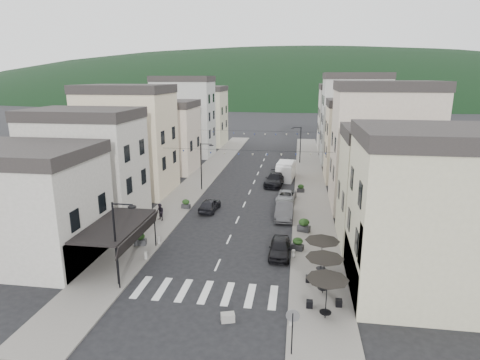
% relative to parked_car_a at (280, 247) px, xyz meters
% --- Properties ---
extents(ground, '(700.00, 700.00, 0.00)m').
position_rel_parked_car_a_xyz_m(ground, '(-4.60, -8.37, -0.70)').
color(ground, black).
rests_on(ground, ground).
extents(sidewalk_left, '(4.00, 76.00, 0.12)m').
position_rel_parked_car_a_xyz_m(sidewalk_left, '(-12.10, 23.63, -0.64)').
color(sidewalk_left, slate).
rests_on(sidewalk_left, ground).
extents(sidewalk_right, '(4.00, 76.00, 0.12)m').
position_rel_parked_car_a_xyz_m(sidewalk_right, '(2.90, 23.63, -0.64)').
color(sidewalk_right, slate).
rests_on(sidewalk_right, ground).
extents(hill_backdrop, '(640.00, 360.00, 70.00)m').
position_rel_parked_car_a_xyz_m(hill_backdrop, '(-4.60, 291.63, -0.70)').
color(hill_backdrop, black).
rests_on(hill_backdrop, ground).
extents(boutique_building, '(12.00, 8.00, 8.00)m').
position_rel_parked_car_a_xyz_m(boutique_building, '(-20.10, -3.37, 3.30)').
color(boutique_building, '#ABA79C').
rests_on(boutique_building, ground).
extents(bistro_building, '(10.00, 8.00, 10.00)m').
position_rel_parked_car_a_xyz_m(bistro_building, '(9.90, -4.37, 4.30)').
color(bistro_building, '#B8B292').
rests_on(bistro_building, ground).
extents(boutique_awning, '(3.77, 7.50, 3.28)m').
position_rel_parked_car_a_xyz_m(boutique_awning, '(-11.85, -3.37, 2.42)').
color(boutique_awning, black).
rests_on(boutique_awning, ground).
extents(buildings_row_left, '(10.20, 54.16, 14.00)m').
position_rel_parked_car_a_xyz_m(buildings_row_left, '(-19.10, 29.39, 5.43)').
color(buildings_row_left, '#ABA79C').
rests_on(buildings_row_left, ground).
extents(buildings_row_right, '(10.20, 54.16, 14.50)m').
position_rel_parked_car_a_xyz_m(buildings_row_right, '(9.90, 28.23, 5.62)').
color(buildings_row_right, '#B8B292').
rests_on(buildings_row_right, ground).
extents(cafe_terrace, '(2.50, 8.10, 2.53)m').
position_rel_parked_car_a_xyz_m(cafe_terrace, '(3.10, -5.57, 1.66)').
color(cafe_terrace, black).
rests_on(cafe_terrace, ground).
extents(streetlamp_left_near, '(1.70, 0.56, 6.00)m').
position_rel_parked_car_a_xyz_m(streetlamp_left_near, '(-10.42, -6.37, 3.00)').
color(streetlamp_left_near, black).
rests_on(streetlamp_left_near, ground).
extents(streetlamp_left_far, '(1.70, 0.56, 6.00)m').
position_rel_parked_car_a_xyz_m(streetlamp_left_far, '(-10.42, 17.63, 3.00)').
color(streetlamp_left_far, black).
rests_on(streetlamp_left_far, ground).
extents(streetlamp_right_far, '(1.70, 0.56, 6.00)m').
position_rel_parked_car_a_xyz_m(streetlamp_right_far, '(1.22, 35.63, 3.00)').
color(streetlamp_right_far, black).
rests_on(streetlamp_right_far, ground).
extents(traffic_sign, '(0.70, 0.07, 2.70)m').
position_rel_parked_car_a_xyz_m(traffic_sign, '(1.20, -11.87, 1.23)').
color(traffic_sign, black).
rests_on(traffic_sign, ground).
extents(bollards, '(11.66, 10.26, 0.60)m').
position_rel_parked_car_a_xyz_m(bollards, '(-4.60, -2.87, -0.28)').
color(bollards, gray).
rests_on(bollards, ground).
extents(bunting_near, '(19.00, 0.28, 0.62)m').
position_rel_parked_car_a_xyz_m(bunting_near, '(-4.60, 13.63, 4.96)').
color(bunting_near, black).
rests_on(bunting_near, ground).
extents(bunting_far, '(19.00, 0.28, 0.62)m').
position_rel_parked_car_a_xyz_m(bunting_far, '(-4.60, 29.63, 4.96)').
color(bunting_far, black).
rests_on(bunting_far, ground).
extents(parked_car_a, '(1.70, 4.11, 1.39)m').
position_rel_parked_car_a_xyz_m(parked_car_a, '(0.00, 0.00, 0.00)').
color(parked_car_a, black).
rests_on(parked_car_a, ground).
extents(parked_car_b, '(1.75, 4.99, 1.64)m').
position_rel_parked_car_a_xyz_m(parked_car_b, '(0.00, 8.91, 0.13)').
color(parked_car_b, '#343336').
rests_on(parked_car_b, ground).
extents(parked_car_c, '(2.43, 4.62, 1.24)m').
position_rel_parked_car_a_xyz_m(parked_car_c, '(0.00, 14.37, -0.08)').
color(parked_car_c, gray).
rests_on(parked_car_c, ground).
extents(parked_car_d, '(2.82, 5.76, 1.61)m').
position_rel_parked_car_a_xyz_m(parked_car_d, '(-1.71, 21.29, 0.11)').
color(parked_car_d, black).
rests_on(parked_car_d, ground).
extents(parked_car_e, '(1.95, 4.15, 1.37)m').
position_rel_parked_car_a_xyz_m(parked_car_e, '(-7.94, 9.92, -0.01)').
color(parked_car_e, black).
rests_on(parked_car_e, ground).
extents(delivery_van, '(2.69, 5.57, 2.57)m').
position_rel_parked_car_a_xyz_m(delivery_van, '(-0.41, 24.83, 0.57)').
color(delivery_van, silver).
rests_on(delivery_van, ground).
extents(pedestrian_a, '(0.61, 0.43, 1.59)m').
position_rel_parked_car_a_xyz_m(pedestrian_a, '(-13.19, 4.06, 0.22)').
color(pedestrian_a, black).
rests_on(pedestrian_a, sidewalk_left).
extents(pedestrian_b, '(1.06, 1.00, 1.72)m').
position_rel_parked_car_a_xyz_m(pedestrian_b, '(-12.06, 6.06, 0.28)').
color(pedestrian_b, black).
rests_on(pedestrian_b, sidewalk_left).
extents(concrete_block_a, '(0.91, 0.72, 0.50)m').
position_rel_parked_car_a_xyz_m(concrete_block_a, '(-2.56, -9.37, -0.45)').
color(concrete_block_a, gray).
rests_on(concrete_block_a, ground).
extents(planter_la, '(1.06, 0.69, 1.11)m').
position_rel_parked_car_a_xyz_m(planter_la, '(-11.76, 0.12, -0.04)').
color(planter_la, '#323234').
rests_on(planter_la, sidewalk_left).
extents(planter_lb, '(0.98, 0.65, 1.02)m').
position_rel_parked_car_a_xyz_m(planter_lb, '(-10.60, 10.07, -0.08)').
color(planter_lb, '#2A2A2C').
rests_on(planter_lb, sidewalk_left).
extents(planter_ra, '(1.09, 0.83, 1.08)m').
position_rel_parked_car_a_xyz_m(planter_ra, '(1.40, 1.04, -0.05)').
color(planter_ra, '#29292B').
rests_on(planter_ra, sidewalk_right).
extents(planter_rb, '(1.26, 0.96, 1.25)m').
position_rel_parked_car_a_xyz_m(planter_rb, '(1.94, 5.20, 0.03)').
color(planter_rb, '#2A2B2D').
rests_on(planter_rb, sidewalk_right).
extents(planter_rc, '(0.94, 0.60, 0.99)m').
position_rel_parked_car_a_xyz_m(planter_rc, '(1.65, 18.17, -0.10)').
color(planter_rc, '#2C2C2E').
rests_on(planter_rc, sidewalk_right).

